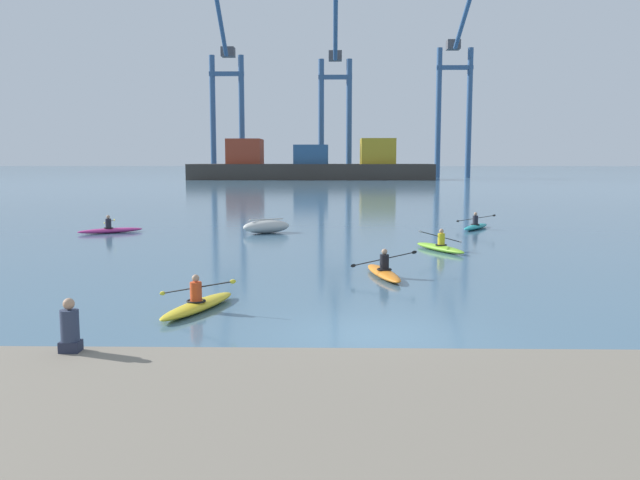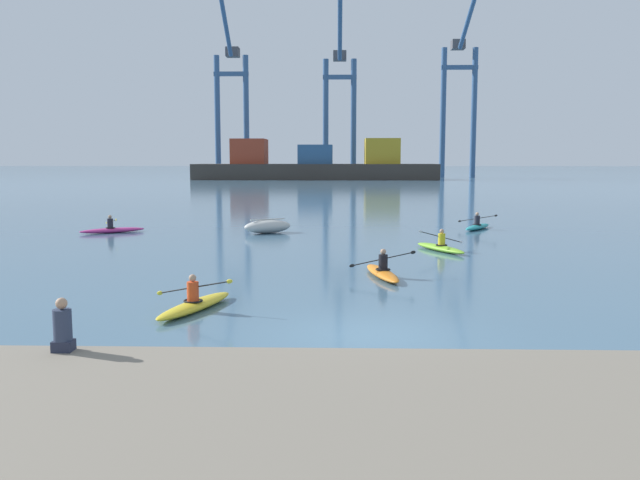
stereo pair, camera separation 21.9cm
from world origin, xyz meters
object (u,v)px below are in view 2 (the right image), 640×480
object	(u,v)px
kayak_yellow	(195,304)
kayak_lime	(440,247)
kayak_magenta	(112,230)
seated_onlooker	(63,328)
gantry_crane_west_mid	(340,95)
gantry_crane_west	(231,93)
container_barge	(316,166)
gantry_crane_east_mid	(460,90)
capsized_dinghy	(268,227)
kayak_orange	(382,272)
kayak_teal	(477,226)

from	to	relation	value
kayak_yellow	kayak_lime	size ratio (longest dim) A/B	1.02
kayak_magenta	seated_onlooker	size ratio (longest dim) A/B	3.55
gantry_crane_west_mid	gantry_crane_west	bearing A→B (deg)	178.08
gantry_crane_west	gantry_crane_west_mid	xyz separation A→B (m)	(23.07, -0.77, -0.60)
seated_onlooker	container_barge	bearing A→B (deg)	90.02
gantry_crane_east_mid	capsized_dinghy	distance (m)	115.48
kayak_orange	seated_onlooker	distance (m)	12.58
capsized_dinghy	kayak_yellow	world-z (taller)	kayak_yellow
gantry_crane_east_mid	kayak_yellow	xyz separation A→B (m)	(-29.45, -128.12, -18.51)
container_barge	gantry_crane_west	xyz separation A→B (m)	(-18.36, 11.05, 15.25)
kayak_magenta	gantry_crane_east_mid	bearing A→B (deg)	71.08
capsized_dinghy	gantry_crane_west_mid	bearing A→B (deg)	87.92
kayak_teal	seated_onlooker	size ratio (longest dim) A/B	3.60
gantry_crane_west	capsized_dinghy	distance (m)	110.90
kayak_yellow	seated_onlooker	bearing A→B (deg)	-98.04
gantry_crane_west	kayak_teal	distance (m)	111.32
gantry_crane_west	seated_onlooker	size ratio (longest dim) A/B	42.52
gantry_crane_west	kayak_yellow	size ratio (longest dim) A/B	11.16
kayak_lime	capsized_dinghy	bearing A→B (deg)	140.29
kayak_teal	container_barge	bearing A→B (deg)	97.42
kayak_magenta	kayak_orange	bearing A→B (deg)	-43.92
capsized_dinghy	gantry_crane_west	bearing A→B (deg)	100.09
kayak_magenta	capsized_dinghy	bearing A→B (deg)	0.41
gantry_crane_west_mid	kayak_lime	xyz separation A→B (m)	(4.16, -113.71, -17.15)
capsized_dinghy	kayak_orange	size ratio (longest dim) A/B	0.81
gantry_crane_west_mid	kayak_lime	distance (m)	115.08
gantry_crane_east_mid	gantry_crane_west_mid	bearing A→B (deg)	-173.12
kayak_orange	kayak_teal	size ratio (longest dim) A/B	1.07
gantry_crane_west_mid	kayak_yellow	xyz separation A→B (m)	(-3.82, -125.03, -17.15)
container_barge	kayak_orange	bearing A→B (deg)	-86.86
kayak_yellow	kayak_magenta	size ratio (longest dim) A/B	1.07
gantry_crane_east_mid	kayak_teal	size ratio (longest dim) A/B	11.22
kayak_orange	kayak_teal	world-z (taller)	same
kayak_teal	kayak_lime	world-z (taller)	kayak_lime
seated_onlooker	kayak_yellow	bearing A→B (deg)	81.96
kayak_teal	gantry_crane_west	bearing A→B (deg)	106.20
kayak_yellow	kayak_lime	xyz separation A→B (m)	(7.98, 11.32, 0.00)
capsized_dinghy	kayak_magenta	world-z (taller)	kayak_magenta
gantry_crane_west_mid	kayak_yellow	world-z (taller)	gantry_crane_west_mid
gantry_crane_west_mid	kayak_lime	size ratio (longest dim) A/B	10.54
kayak_yellow	kayak_magenta	bearing A→B (deg)	114.87
kayak_magenta	container_barge	bearing A→B (deg)	85.62
container_barge	gantry_crane_west	distance (m)	26.30
kayak_teal	gantry_crane_east_mid	bearing A→B (deg)	80.50
kayak_teal	kayak_magenta	distance (m)	19.86
capsized_dinghy	kayak_lime	xyz separation A→B (m)	(8.04, -6.68, -0.18)
gantry_crane_west_mid	container_barge	bearing A→B (deg)	-114.65
gantry_crane_west_mid	kayak_teal	size ratio (longest dim) A/B	10.89
container_barge	kayak_yellow	bearing A→B (deg)	-89.55
kayak_lime	container_barge	bearing A→B (deg)	94.90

